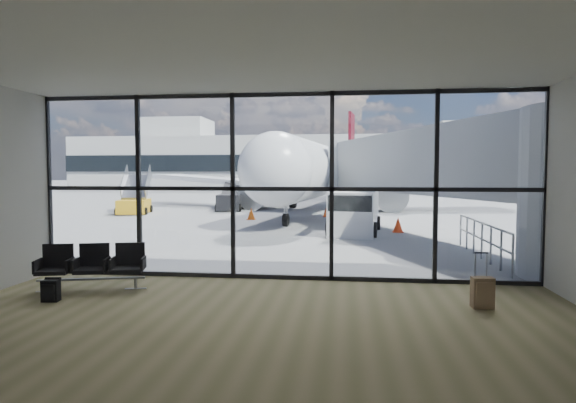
% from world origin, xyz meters
% --- Properties ---
extents(ground, '(220.00, 220.00, 0.00)m').
position_xyz_m(ground, '(0.00, 40.00, 0.00)').
color(ground, slate).
rests_on(ground, ground).
extents(lounge_shell, '(12.02, 8.01, 4.51)m').
position_xyz_m(lounge_shell, '(0.00, -4.80, 2.65)').
color(lounge_shell, brown).
rests_on(lounge_shell, ground).
extents(glass_curtain_wall, '(12.10, 0.12, 4.50)m').
position_xyz_m(glass_curtain_wall, '(0.00, 0.00, 2.25)').
color(glass_curtain_wall, white).
rests_on(glass_curtain_wall, ground).
extents(jet_bridge, '(8.00, 16.50, 4.33)m').
position_xyz_m(jet_bridge, '(4.90, 7.07, 2.76)').
color(jet_bridge, '#97999B').
rests_on(jet_bridge, ground).
extents(apron_railing, '(0.06, 5.46, 1.11)m').
position_xyz_m(apron_railing, '(5.60, 3.50, 0.72)').
color(apron_railing, gray).
rests_on(apron_railing, ground).
extents(far_terminal, '(80.00, 12.20, 11.00)m').
position_xyz_m(far_terminal, '(-0.59, 61.97, 4.21)').
color(far_terminal, '#A8A7A3').
rests_on(far_terminal, ground).
extents(tree_0, '(4.95, 4.95, 7.12)m').
position_xyz_m(tree_0, '(-45.00, 72.00, 4.63)').
color(tree_0, '#382619').
rests_on(tree_0, ground).
extents(tree_1, '(5.61, 5.61, 8.07)m').
position_xyz_m(tree_1, '(-39.00, 72.00, 5.25)').
color(tree_1, '#382619').
rests_on(tree_1, ground).
extents(tree_2, '(6.27, 6.27, 9.03)m').
position_xyz_m(tree_2, '(-33.00, 72.00, 5.88)').
color(tree_2, '#382619').
rests_on(tree_2, ground).
extents(tree_3, '(4.95, 4.95, 7.12)m').
position_xyz_m(tree_3, '(-27.00, 72.00, 4.63)').
color(tree_3, '#382619').
rests_on(tree_3, ground).
extents(tree_4, '(5.61, 5.61, 8.07)m').
position_xyz_m(tree_4, '(-21.00, 72.00, 5.25)').
color(tree_4, '#382619').
rests_on(tree_4, ground).
extents(tree_5, '(6.27, 6.27, 9.03)m').
position_xyz_m(tree_5, '(-15.00, 72.00, 5.88)').
color(tree_5, '#382619').
rests_on(tree_5, ground).
extents(seating_row, '(2.28, 1.16, 1.01)m').
position_xyz_m(seating_row, '(-4.02, -1.50, 0.56)').
color(seating_row, gray).
rests_on(seating_row, ground).
extents(backpack, '(0.34, 0.32, 0.48)m').
position_xyz_m(backpack, '(-4.32, -2.60, 0.23)').
color(backpack, black).
rests_on(backpack, ground).
extents(suitcase, '(0.41, 0.32, 1.07)m').
position_xyz_m(suitcase, '(4.12, -2.09, 0.32)').
color(suitcase, brown).
rests_on(suitcase, ground).
extents(airliner, '(29.31, 34.10, 8.80)m').
position_xyz_m(airliner, '(0.24, 24.50, 2.68)').
color(airliner, white).
rests_on(airliner, ground).
extents(service_van, '(2.40, 4.33, 1.81)m').
position_xyz_m(service_van, '(1.89, 9.22, 0.93)').
color(service_van, silver).
rests_on(service_van, ground).
extents(belt_loader, '(2.03, 4.37, 1.95)m').
position_xyz_m(belt_loader, '(-6.43, 21.01, 0.65)').
color(belt_loader, black).
rests_on(belt_loader, ground).
extents(mobile_stairs, '(2.49, 3.82, 2.48)m').
position_xyz_m(mobile_stairs, '(-11.90, 17.79, 0.60)').
color(mobile_stairs, '#C59117').
rests_on(mobile_stairs, ground).
extents(traffic_cone_a, '(0.47, 0.47, 0.67)m').
position_xyz_m(traffic_cone_a, '(-3.70, 14.76, 0.32)').
color(traffic_cone_a, '#FF630D').
rests_on(traffic_cone_a, ground).
extents(traffic_cone_b, '(0.46, 0.46, 0.66)m').
position_xyz_m(traffic_cone_b, '(3.79, 9.84, 0.31)').
color(traffic_cone_b, red).
rests_on(traffic_cone_b, ground).
extents(traffic_cone_c, '(0.45, 0.45, 0.64)m').
position_xyz_m(traffic_cone_c, '(0.40, 17.00, 0.31)').
color(traffic_cone_c, '#DD420B').
rests_on(traffic_cone_c, ground).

